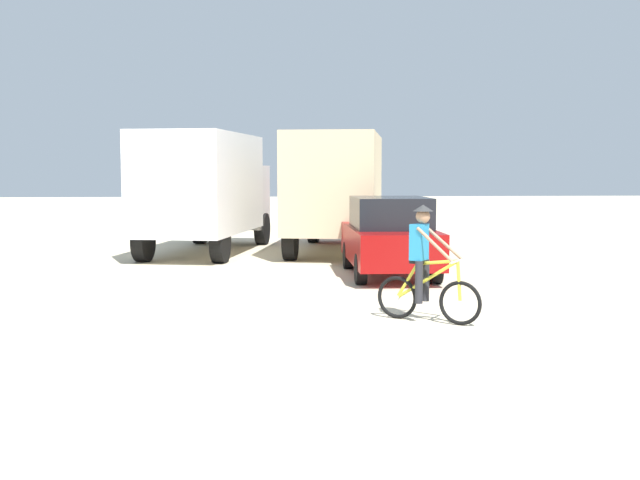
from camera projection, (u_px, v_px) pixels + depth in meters
ground_plane at (303, 354)px, 9.94m from camera, size 120.00×120.00×0.00m
box_truck_avon_van at (206, 187)px, 21.91m from camera, size 3.69×7.09×3.35m
box_truck_tan_camper at (337, 187)px, 22.31m from camera, size 3.55×7.06×3.35m
sedan_parked at (389, 236)px, 17.22m from camera, size 1.82×4.22×1.76m
cyclist_orange_shirt at (425, 268)px, 12.00m from camera, size 1.45×1.04×1.82m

